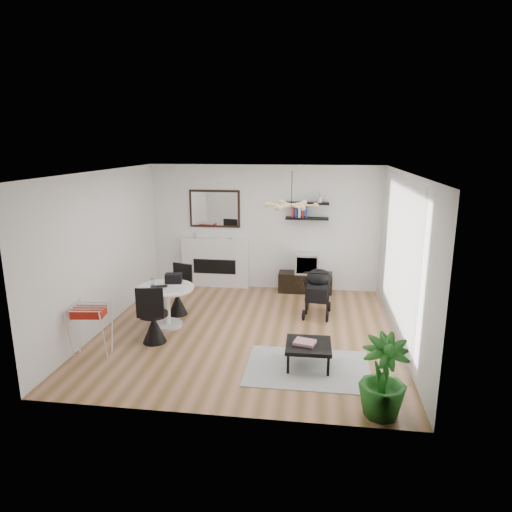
# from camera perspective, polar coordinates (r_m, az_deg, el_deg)

# --- Properties ---
(floor) EXTENTS (5.00, 5.00, 0.00)m
(floor) POSITION_cam_1_polar(r_m,az_deg,el_deg) (7.93, -1.09, -9.41)
(floor) COLOR brown
(floor) RESTS_ON ground
(ceiling) EXTENTS (5.00, 5.00, 0.00)m
(ceiling) POSITION_cam_1_polar(r_m,az_deg,el_deg) (7.29, -1.19, 10.46)
(ceiling) COLOR white
(ceiling) RESTS_ON wall_back
(wall_back) EXTENTS (5.00, 0.00, 5.00)m
(wall_back) POSITION_cam_1_polar(r_m,az_deg,el_deg) (9.92, 1.10, 3.54)
(wall_back) COLOR white
(wall_back) RESTS_ON floor
(wall_left) EXTENTS (0.00, 5.00, 5.00)m
(wall_left) POSITION_cam_1_polar(r_m,az_deg,el_deg) (8.25, -18.55, 0.67)
(wall_left) COLOR white
(wall_left) RESTS_ON floor
(wall_right) EXTENTS (0.00, 5.00, 5.00)m
(wall_right) POSITION_cam_1_polar(r_m,az_deg,el_deg) (7.54, 17.99, -0.52)
(wall_right) COLOR white
(wall_right) RESTS_ON floor
(sheer_curtain) EXTENTS (0.04, 3.60, 2.60)m
(sheer_curtain) POSITION_cam_1_polar(r_m,az_deg,el_deg) (7.71, 17.01, -0.13)
(sheer_curtain) COLOR white
(sheer_curtain) RESTS_ON wall_right
(fireplace) EXTENTS (1.50, 0.17, 2.16)m
(fireplace) POSITION_cam_1_polar(r_m,az_deg,el_deg) (10.17, -5.13, -0.09)
(fireplace) COLOR white
(fireplace) RESTS_ON floor
(shelf_lower) EXTENTS (0.90, 0.25, 0.04)m
(shelf_lower) POSITION_cam_1_polar(r_m,az_deg,el_deg) (9.69, 6.40, 4.70)
(shelf_lower) COLOR black
(shelf_lower) RESTS_ON wall_back
(shelf_upper) EXTENTS (0.90, 0.25, 0.04)m
(shelf_upper) POSITION_cam_1_polar(r_m,az_deg,el_deg) (9.64, 6.45, 6.58)
(shelf_upper) COLOR black
(shelf_upper) RESTS_ON wall_back
(pendant_lamp) EXTENTS (0.90, 0.90, 0.10)m
(pendant_lamp) POSITION_cam_1_polar(r_m,az_deg,el_deg) (7.57, 4.46, 6.37)
(pendant_lamp) COLOR tan
(pendant_lamp) RESTS_ON ceiling
(tv_console) EXTENTS (1.14, 0.40, 0.43)m
(tv_console) POSITION_cam_1_polar(r_m,az_deg,el_deg) (9.93, 6.17, -3.29)
(tv_console) COLOR black
(tv_console) RESTS_ON floor
(crt_tv) EXTENTS (0.50, 0.43, 0.43)m
(crt_tv) POSITION_cam_1_polar(r_m,az_deg,el_deg) (9.80, 6.38, -0.89)
(crt_tv) COLOR silver
(crt_tv) RESTS_ON tv_console
(dining_table) EXTENTS (0.99, 0.99, 0.72)m
(dining_table) POSITION_cam_1_polar(r_m,az_deg,el_deg) (8.13, -11.17, -5.47)
(dining_table) COLOR white
(dining_table) RESTS_ON floor
(laptop) EXTENTS (0.33, 0.25, 0.02)m
(laptop) POSITION_cam_1_polar(r_m,az_deg,el_deg) (8.02, -12.07, -3.86)
(laptop) COLOR black
(laptop) RESTS_ON dining_table
(black_bag) EXTENTS (0.31, 0.21, 0.17)m
(black_bag) POSITION_cam_1_polar(r_m,az_deg,el_deg) (8.23, -10.27, -2.77)
(black_bag) COLOR black
(black_bag) RESTS_ON dining_table
(newspaper) EXTENTS (0.38, 0.35, 0.01)m
(newspaper) POSITION_cam_1_polar(r_m,az_deg,el_deg) (7.87, -10.21, -4.18)
(newspaper) COLOR silver
(newspaper) RESTS_ON dining_table
(drinking_glass) EXTENTS (0.06, 0.06, 0.10)m
(drinking_glass) POSITION_cam_1_polar(r_m,az_deg,el_deg) (8.23, -12.82, -3.15)
(drinking_glass) COLOR white
(drinking_glass) RESTS_ON dining_table
(chair_far) EXTENTS (0.49, 0.50, 0.94)m
(chair_far) POSITION_cam_1_polar(r_m,az_deg,el_deg) (8.72, -9.72, -5.31)
(chair_far) COLOR black
(chair_far) RESTS_ON floor
(chair_near) EXTENTS (0.48, 0.50, 0.98)m
(chair_near) POSITION_cam_1_polar(r_m,az_deg,el_deg) (7.58, -12.68, -8.35)
(chair_near) COLOR black
(chair_near) RESTS_ON floor
(drying_rack) EXTENTS (0.59, 0.56, 0.80)m
(drying_rack) POSITION_cam_1_polar(r_m,az_deg,el_deg) (7.36, -19.88, -8.64)
(drying_rack) COLOR white
(drying_rack) RESTS_ON floor
(stroller) EXTENTS (0.54, 0.81, 0.96)m
(stroller) POSITION_cam_1_polar(r_m,az_deg,el_deg) (8.62, 7.71, -4.68)
(stroller) COLOR black
(stroller) RESTS_ON floor
(rug) EXTENTS (1.76, 1.27, 0.01)m
(rug) POSITION_cam_1_polar(r_m,az_deg,el_deg) (6.78, 6.46, -13.74)
(rug) COLOR #A0A0A0
(rug) RESTS_ON floor
(coffee_table) EXTENTS (0.66, 0.66, 0.33)m
(coffee_table) POSITION_cam_1_polar(r_m,az_deg,el_deg) (6.72, 6.58, -11.14)
(coffee_table) COLOR black
(coffee_table) RESTS_ON rug
(magazines) EXTENTS (0.34, 0.30, 0.04)m
(magazines) POSITION_cam_1_polar(r_m,az_deg,el_deg) (6.69, 6.11, -10.68)
(magazines) COLOR #BB2E47
(magazines) RESTS_ON coffee_table
(potted_plant) EXTENTS (0.61, 0.61, 0.99)m
(potted_plant) POSITION_cam_1_polar(r_m,az_deg,el_deg) (5.68, 15.61, -14.39)
(potted_plant) COLOR #1F601B
(potted_plant) RESTS_ON floor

